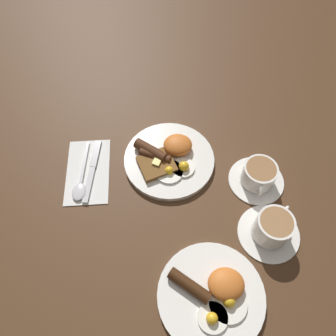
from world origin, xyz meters
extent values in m
plane|color=#4C301C|center=(0.00, 0.00, 0.00)|extent=(3.00, 3.00, 0.00)
cylinder|color=white|center=(0.00, 0.00, 0.01)|extent=(0.25, 0.25, 0.01)
cylinder|color=white|center=(-0.04, 0.03, 0.02)|extent=(0.06, 0.06, 0.01)
sphere|color=yellow|center=(-0.04, 0.03, 0.03)|extent=(0.03, 0.03, 0.03)
cylinder|color=white|center=(0.00, 0.04, 0.02)|extent=(0.07, 0.07, 0.01)
sphere|color=yellow|center=(0.00, 0.05, 0.03)|extent=(0.02, 0.02, 0.02)
ellipsoid|color=orange|center=(-0.02, -0.03, 0.03)|extent=(0.08, 0.07, 0.04)
cylinder|color=#472614|center=(0.05, -0.02, 0.03)|extent=(0.10, 0.08, 0.03)
cylinder|color=#4B2816|center=(0.04, 0.00, 0.03)|extent=(0.09, 0.05, 0.02)
cube|color=brown|center=(0.03, 0.02, 0.02)|extent=(0.12, 0.11, 0.01)
cube|color=#F4E072|center=(0.03, 0.02, 0.03)|extent=(0.03, 0.03, 0.01)
cylinder|color=white|center=(-0.09, 0.36, 0.01)|extent=(0.24, 0.24, 0.01)
cylinder|color=white|center=(-0.13, 0.37, 0.02)|extent=(0.08, 0.08, 0.01)
sphere|color=yellow|center=(-0.13, 0.37, 0.03)|extent=(0.03, 0.03, 0.03)
cylinder|color=white|center=(-0.09, 0.40, 0.02)|extent=(0.06, 0.06, 0.01)
sphere|color=yellow|center=(-0.09, 0.40, 0.03)|extent=(0.02, 0.02, 0.02)
ellipsoid|color=orange|center=(-0.12, 0.34, 0.03)|extent=(0.08, 0.07, 0.04)
cylinder|color=#3A1F0E|center=(-0.05, 0.34, 0.03)|extent=(0.10, 0.08, 0.03)
cylinder|color=white|center=(-0.23, 0.06, 0.00)|extent=(0.15, 0.15, 0.01)
cylinder|color=white|center=(-0.23, 0.06, 0.04)|extent=(0.09, 0.09, 0.06)
cylinder|color=#9E7047|center=(-0.23, 0.06, 0.06)|extent=(0.08, 0.08, 0.00)
torus|color=white|center=(-0.23, 0.10, 0.04)|extent=(0.01, 0.04, 0.04)
cylinder|color=white|center=(-0.24, 0.21, 0.00)|extent=(0.15, 0.15, 0.01)
cylinder|color=white|center=(-0.24, 0.21, 0.04)|extent=(0.09, 0.09, 0.07)
cylinder|color=#9E7047|center=(-0.24, 0.21, 0.08)|extent=(0.08, 0.08, 0.00)
torus|color=white|center=(-0.27, 0.18, 0.05)|extent=(0.04, 0.04, 0.05)
cube|color=white|center=(0.22, 0.03, 0.00)|extent=(0.13, 0.21, 0.01)
cube|color=silver|center=(0.21, 0.08, 0.01)|extent=(0.02, 0.11, 0.00)
cube|color=#9E9EA3|center=(0.21, -0.02, 0.01)|extent=(0.02, 0.09, 0.01)
ellipsoid|color=silver|center=(0.23, 0.10, 0.01)|extent=(0.04, 0.05, 0.01)
cube|color=silver|center=(0.23, 0.01, 0.01)|extent=(0.01, 0.13, 0.00)
camera|label=1|loc=(0.00, 0.49, 0.77)|focal=35.00mm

